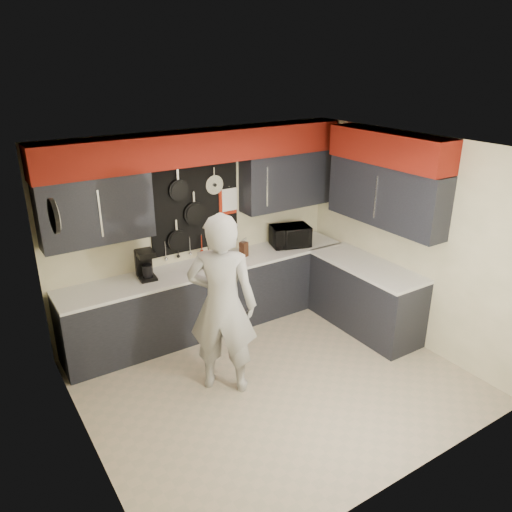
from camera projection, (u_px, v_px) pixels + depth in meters
ground at (274, 381)px, 5.63m from camera, size 4.00×4.00×0.00m
back_wall_assembly at (203, 178)px, 6.13m from camera, size 4.00×0.36×2.60m
right_wall_assembly at (389, 186)px, 6.04m from camera, size 0.36×3.50×2.60m
left_wall_assembly at (78, 325)px, 4.14m from camera, size 0.05×3.50×2.60m
base_cabinets at (256, 296)px, 6.59m from camera, size 3.95×2.20×0.92m
microwave at (290, 236)px, 6.98m from camera, size 0.60×0.49×0.29m
knife_block at (244, 249)px, 6.63m from camera, size 0.11×0.11×0.20m
utensil_crock at (210, 259)px, 6.35m from camera, size 0.13×0.13×0.17m
coffee_maker at (145, 264)px, 5.95m from camera, size 0.22×0.26×0.36m
person at (222, 305)px, 5.19m from camera, size 0.87×0.84×2.01m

